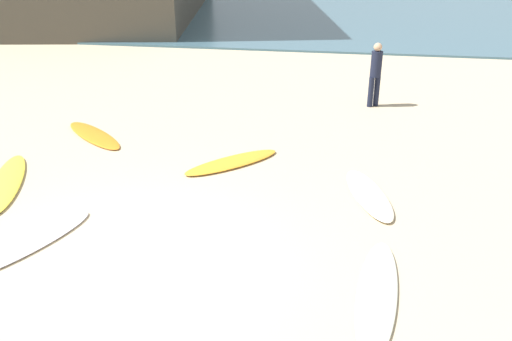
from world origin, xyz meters
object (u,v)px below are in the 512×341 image
(surfboard_0, at_px, (94,135))
(surfboard_2, at_px, (369,194))
(surfboard_7, at_px, (26,243))
(surfboard_8, at_px, (232,162))
(beachgoer_near, at_px, (376,72))
(surfboard_9, at_px, (7,182))
(surfboard_4, at_px, (377,293))

(surfboard_0, bearing_deg, surfboard_2, 112.00)
(surfboard_7, relative_size, surfboard_8, 1.06)
(surfboard_8, bearing_deg, beachgoer_near, -78.17)
(surfboard_0, relative_size, surfboard_7, 1.03)
(surfboard_8, bearing_deg, surfboard_7, 100.43)
(surfboard_9, bearing_deg, beachgoer_near, -162.50)
(surfboard_0, height_order, beachgoer_near, beachgoer_near)
(surfboard_0, height_order, surfboard_7, surfboard_7)
(surfboard_7, relative_size, beachgoer_near, 1.35)
(surfboard_0, distance_m, surfboard_8, 3.47)
(surfboard_0, distance_m, surfboard_9, 2.57)
(surfboard_2, height_order, surfboard_9, surfboard_2)
(surfboard_9, height_order, beachgoer_near, beachgoer_near)
(surfboard_7, bearing_deg, beachgoer_near, 78.90)
(surfboard_0, relative_size, surfboard_2, 1.15)
(surfboard_2, xyz_separation_m, surfboard_8, (-2.57, 0.95, -0.01))
(surfboard_0, xyz_separation_m, surfboard_9, (-0.41, -2.54, 0.01))
(surfboard_8, xyz_separation_m, beachgoer_near, (2.77, 4.36, 0.86))
(surfboard_9, bearing_deg, surfboard_8, 178.03)
(surfboard_2, bearing_deg, surfboard_7, 10.32)
(surfboard_7, bearing_deg, surfboard_0, 126.03)
(surfboard_2, height_order, surfboard_8, surfboard_2)
(surfboard_0, distance_m, surfboard_2, 6.20)
(surfboard_7, distance_m, surfboard_8, 4.04)
(surfboard_2, xyz_separation_m, surfboard_4, (0.05, -2.70, -0.01))
(surfboard_4, distance_m, surfboard_9, 6.69)
(surfboard_4, xyz_separation_m, surfboard_8, (-2.62, 3.65, 0.00))
(surfboard_2, distance_m, surfboard_4, 2.70)
(surfboard_2, distance_m, surfboard_7, 5.39)
(surfboard_0, height_order, surfboard_2, surfboard_2)
(surfboard_2, height_order, surfboard_7, surfboard_2)
(surfboard_9, bearing_deg, surfboard_2, 160.81)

